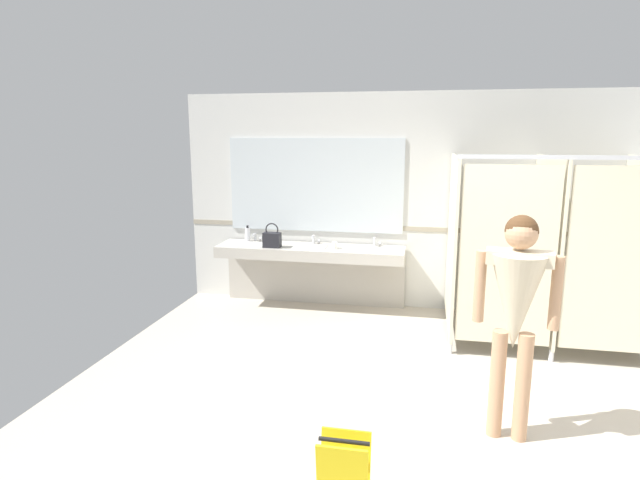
# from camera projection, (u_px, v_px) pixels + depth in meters

# --- Properties ---
(ground_plane) EXTENTS (6.66, 6.65, 0.10)m
(ground_plane) POSITION_uv_depth(u_px,v_px,m) (438.00, 441.00, 3.97)
(ground_plane) COLOR #B2A899
(wall_back) EXTENTS (6.66, 0.12, 2.77)m
(wall_back) POSITION_uv_depth(u_px,v_px,m) (438.00, 203.00, 6.65)
(wall_back) COLOR silver
(wall_back) RESTS_ON ground_plane
(wall_back_tile_band) EXTENTS (6.66, 0.01, 0.06)m
(wall_back_tile_band) POSITION_uv_depth(u_px,v_px,m) (437.00, 230.00, 6.65)
(wall_back_tile_band) COLOR #9E937F
(wall_back_tile_band) RESTS_ON wall_back
(vanity_counter) EXTENTS (2.41, 0.58, 0.94)m
(vanity_counter) POSITION_uv_depth(u_px,v_px,m) (312.00, 261.00, 6.83)
(vanity_counter) COLOR #B2ADA3
(vanity_counter) RESTS_ON ground_plane
(mirror_panel) EXTENTS (2.31, 0.02, 1.22)m
(mirror_panel) POSITION_uv_depth(u_px,v_px,m) (315.00, 185.00, 6.85)
(mirror_panel) COLOR silver
(mirror_panel) RESTS_ON wall_back
(bathroom_stalls) EXTENTS (2.04, 1.48, 2.05)m
(bathroom_stalls) POSITION_uv_depth(u_px,v_px,m) (549.00, 247.00, 5.50)
(bathroom_stalls) COLOR beige
(bathroom_stalls) RESTS_ON ground_plane
(person_standing) EXTENTS (0.58, 0.45, 1.69)m
(person_standing) POSITION_uv_depth(u_px,v_px,m) (516.00, 300.00, 3.73)
(person_standing) COLOR tan
(person_standing) RESTS_ON ground_plane
(handbag) EXTENTS (0.22, 0.13, 0.32)m
(handbag) POSITION_uv_depth(u_px,v_px,m) (272.00, 239.00, 6.64)
(handbag) COLOR black
(handbag) RESTS_ON vanity_counter
(soap_dispenser) EXTENTS (0.07, 0.07, 0.21)m
(soap_dispenser) POSITION_uv_depth(u_px,v_px,m) (248.00, 234.00, 7.03)
(soap_dispenser) COLOR white
(soap_dispenser) RESTS_ON vanity_counter
(paper_cup) EXTENTS (0.07, 0.07, 0.08)m
(paper_cup) POSITION_uv_depth(u_px,v_px,m) (335.00, 245.00, 6.57)
(paper_cup) COLOR white
(paper_cup) RESTS_ON vanity_counter
(floor_drain_cover) EXTENTS (0.14, 0.14, 0.01)m
(floor_drain_cover) POSITION_uv_depth(u_px,v_px,m) (435.00, 384.00, 4.76)
(floor_drain_cover) COLOR #B7BABF
(floor_drain_cover) RESTS_ON ground_plane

